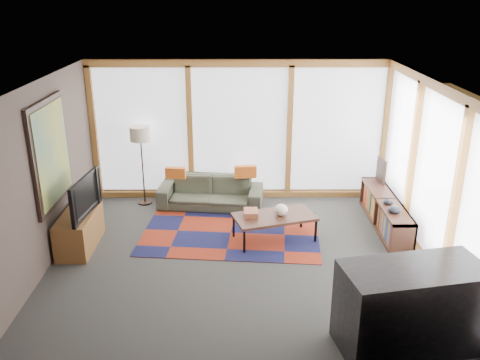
{
  "coord_description": "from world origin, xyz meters",
  "views": [
    {
      "loc": [
        -0.02,
        -6.63,
        3.76
      ],
      "look_at": [
        0.0,
        0.4,
        1.1
      ],
      "focal_mm": 38.0,
      "sensor_mm": 36.0,
      "label": 1
    }
  ],
  "objects_px": {
    "floor_lamp": "(142,166)",
    "bookshelf": "(385,212)",
    "tv_console": "(80,230)",
    "coffee_table": "(274,228)",
    "television": "(79,196)",
    "bar_counter": "(411,307)",
    "sofa": "(211,192)"
  },
  "relations": [
    {
      "from": "floor_lamp",
      "to": "bookshelf",
      "type": "distance_m",
      "value": 4.35
    },
    {
      "from": "tv_console",
      "to": "floor_lamp",
      "type": "bearing_deg",
      "value": 67.82
    },
    {
      "from": "coffee_table",
      "to": "tv_console",
      "type": "xyz_separation_m",
      "value": [
        -3.01,
        -0.22,
        0.07
      ]
    },
    {
      "from": "television",
      "to": "bar_counter",
      "type": "height_order",
      "value": "television"
    },
    {
      "from": "sofa",
      "to": "tv_console",
      "type": "bearing_deg",
      "value": -134.8
    },
    {
      "from": "bookshelf",
      "to": "television",
      "type": "xyz_separation_m",
      "value": [
        -4.84,
        -0.73,
        0.61
      ]
    },
    {
      "from": "floor_lamp",
      "to": "sofa",
      "type": "bearing_deg",
      "value": -6.83
    },
    {
      "from": "coffee_table",
      "to": "floor_lamp",
      "type": "bearing_deg",
      "value": 147.43
    },
    {
      "from": "sofa",
      "to": "tv_console",
      "type": "distance_m",
      "value": 2.48
    },
    {
      "from": "sofa",
      "to": "coffee_table",
      "type": "relative_size",
      "value": 1.49
    },
    {
      "from": "sofa",
      "to": "coffee_table",
      "type": "bearing_deg",
      "value": -44.64
    },
    {
      "from": "floor_lamp",
      "to": "bookshelf",
      "type": "bearing_deg",
      "value": -13.43
    },
    {
      "from": "bookshelf",
      "to": "television",
      "type": "height_order",
      "value": "television"
    },
    {
      "from": "floor_lamp",
      "to": "bookshelf",
      "type": "relative_size",
      "value": 0.72
    },
    {
      "from": "floor_lamp",
      "to": "bar_counter",
      "type": "bearing_deg",
      "value": -48.0
    },
    {
      "from": "coffee_table",
      "to": "tv_console",
      "type": "height_order",
      "value": "tv_console"
    },
    {
      "from": "sofa",
      "to": "floor_lamp",
      "type": "distance_m",
      "value": 1.33
    },
    {
      "from": "floor_lamp",
      "to": "bar_counter",
      "type": "distance_m",
      "value": 5.44
    },
    {
      "from": "floor_lamp",
      "to": "television",
      "type": "xyz_separation_m",
      "value": [
        -0.63,
        -1.73,
        0.12
      ]
    },
    {
      "from": "television",
      "to": "tv_console",
      "type": "bearing_deg",
      "value": 73.21
    },
    {
      "from": "coffee_table",
      "to": "television",
      "type": "relative_size",
      "value": 1.2
    },
    {
      "from": "coffee_table",
      "to": "bar_counter",
      "type": "bearing_deg",
      "value": -62.69
    },
    {
      "from": "sofa",
      "to": "floor_lamp",
      "type": "relative_size",
      "value": 1.27
    },
    {
      "from": "sofa",
      "to": "bookshelf",
      "type": "distance_m",
      "value": 3.08
    },
    {
      "from": "sofa",
      "to": "tv_console",
      "type": "height_order",
      "value": "tv_console"
    },
    {
      "from": "television",
      "to": "bookshelf",
      "type": "bearing_deg",
      "value": -75.33
    },
    {
      "from": "tv_console",
      "to": "television",
      "type": "xyz_separation_m",
      "value": [
        0.06,
        -0.03,
        0.58
      ]
    },
    {
      "from": "floor_lamp",
      "to": "coffee_table",
      "type": "xyz_separation_m",
      "value": [
        2.32,
        -1.48,
        -0.53
      ]
    },
    {
      "from": "television",
      "to": "bar_counter",
      "type": "bearing_deg",
      "value": -112.28
    },
    {
      "from": "coffee_table",
      "to": "bookshelf",
      "type": "bearing_deg",
      "value": 14.16
    },
    {
      "from": "coffee_table",
      "to": "television",
      "type": "distance_m",
      "value": 3.03
    },
    {
      "from": "bookshelf",
      "to": "floor_lamp",
      "type": "bearing_deg",
      "value": 166.57
    }
  ]
}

